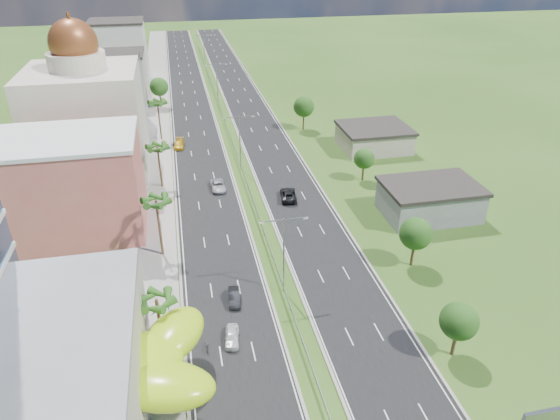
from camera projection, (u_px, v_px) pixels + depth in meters
ground at (302, 344)px, 57.16m from camera, size 500.00×500.00×0.00m
road_left at (192, 111)px, 132.86m from camera, size 11.00×260.00×0.04m
road_right at (248, 107)px, 135.58m from camera, size 11.00×260.00×0.04m
sidewalk_left at (156, 113)px, 131.11m from camera, size 7.00×260.00×0.12m
median_guardrail at (228, 129)px, 118.51m from camera, size 0.10×216.06×0.76m
streetlight_median_b at (284, 248)px, 62.46m from camera, size 6.04×0.25×11.00m
streetlight_median_c at (240, 137)px, 96.71m from camera, size 6.04×0.25×11.00m
streetlight_median_d at (217, 79)px, 135.24m from camera, size 6.04×0.25×11.00m
streetlight_median_e at (204, 47)px, 173.78m from camera, size 6.04×0.25×11.00m
lime_canopy at (111, 366)px, 47.69m from camera, size 18.00×15.00×7.40m
pink_shophouse at (73, 187)px, 75.85m from camera, size 20.00×15.00×15.00m
domed_building at (87, 116)px, 93.68m from camera, size 20.00×20.00×28.70m
midrise_grey at (108, 96)px, 116.89m from camera, size 16.00×15.00×16.00m
midrise_beige at (116, 79)px, 136.46m from camera, size 16.00×15.00×13.00m
midrise_white at (120, 53)px, 154.94m from camera, size 16.00×15.00×18.00m
shed_near at (429, 201)px, 82.44m from camera, size 15.00×10.00×5.00m
shed_far at (374, 139)px, 108.64m from camera, size 14.00×12.00×4.40m
palm_tree_b at (157, 303)px, 52.65m from camera, size 3.60×3.60×8.10m
palm_tree_c at (156, 203)px, 69.08m from camera, size 3.60×3.60×9.60m
palm_tree_d at (158, 149)px, 89.23m from camera, size 3.60×3.60×8.60m
palm_tree_e at (157, 104)px, 110.27m from camera, size 3.60×3.60×9.40m
leafy_tree_lfar at (159, 87)px, 133.00m from camera, size 4.90×4.90×8.05m
leafy_tree_ra at (459, 321)px, 53.48m from camera, size 4.20×4.20×6.90m
leafy_tree_rb at (416, 234)px, 68.38m from camera, size 4.55×4.55×7.47m
leafy_tree_rc at (364, 159)px, 93.29m from camera, size 3.85×3.85×6.33m
leafy_tree_rd at (304, 107)px, 117.67m from camera, size 4.90×4.90×8.05m
car_white_near_left at (232, 336)px, 57.23m from camera, size 2.12×4.08×1.33m
car_dark_left at (234, 297)px, 63.46m from camera, size 1.79×4.16×1.33m
car_silver_mid_left at (218, 186)px, 91.50m from camera, size 2.56×5.31×1.46m
car_yellow_far_left at (179, 144)px, 109.74m from camera, size 2.56×5.29×1.48m
car_dark_far_right at (288, 194)px, 88.25m from camera, size 3.46×6.11×1.61m
motorcycle at (207, 345)px, 56.08m from camera, size 0.62×1.91×1.21m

